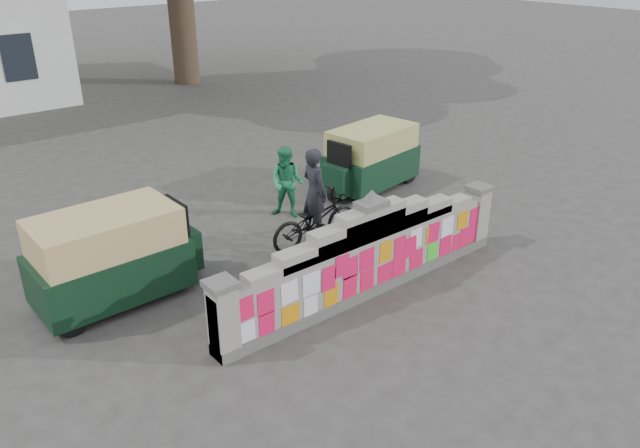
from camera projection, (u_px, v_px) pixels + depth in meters
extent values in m
plane|color=#383533|center=(368.00, 292.00, 11.39)|extent=(100.00, 100.00, 0.00)
cube|color=#4C4C49|center=(368.00, 287.00, 11.35)|extent=(6.40, 0.42, 0.20)
cube|color=gray|center=(369.00, 263.00, 11.14)|extent=(6.40, 0.32, 1.00)
cube|color=gray|center=(370.00, 234.00, 10.90)|extent=(5.20, 0.32, 0.14)
cube|color=gray|center=(370.00, 231.00, 10.87)|extent=(4.00, 0.32, 0.28)
cube|color=gray|center=(371.00, 226.00, 10.84)|extent=(2.60, 0.32, 0.44)
cube|color=gray|center=(371.00, 223.00, 10.81)|extent=(1.40, 0.32, 0.58)
cube|color=#4C4C49|center=(371.00, 204.00, 10.66)|extent=(0.55, 0.36, 0.12)
cone|color=#4C4C49|center=(372.00, 196.00, 10.59)|extent=(0.36, 0.36, 0.22)
cube|color=gray|center=(223.00, 322.00, 9.40)|extent=(0.36, 0.40, 1.24)
cube|color=#4C4C49|center=(220.00, 284.00, 9.12)|extent=(0.44, 0.44, 0.10)
cube|color=gray|center=(476.00, 218.00, 12.86)|extent=(0.36, 0.40, 1.24)
cube|color=#4C4C49|center=(479.00, 188.00, 12.58)|extent=(0.44, 0.44, 0.10)
cylinder|color=#38281E|center=(181.00, 11.00, 26.21)|extent=(1.10, 1.10, 6.00)
imported|color=black|center=(315.00, 220.00, 12.92)|extent=(2.11, 0.82, 1.09)
imported|color=black|center=(315.00, 204.00, 12.76)|extent=(0.47, 0.69, 1.85)
imported|color=#25885C|center=(287.00, 183.00, 14.11)|extent=(0.97, 1.02, 1.66)
cube|color=black|center=(111.00, 271.00, 10.89)|extent=(2.62, 1.45, 0.86)
cube|color=tan|center=(105.00, 232.00, 10.57)|extent=(2.40, 1.39, 0.65)
cube|color=black|center=(180.00, 248.00, 11.68)|extent=(0.55, 0.76, 0.76)
cube|color=black|center=(177.00, 216.00, 11.40)|extent=(0.10, 0.76, 0.65)
cylinder|color=black|center=(187.00, 261.00, 11.88)|extent=(0.54, 0.14, 0.54)
cylinder|color=black|center=(71.00, 321.00, 10.05)|extent=(0.54, 0.14, 0.54)
cylinder|color=black|center=(46.00, 292.00, 10.87)|extent=(0.54, 0.14, 0.54)
cube|color=black|center=(371.00, 166.00, 15.91)|extent=(2.60, 1.66, 0.81)
cube|color=tan|center=(372.00, 139.00, 15.61)|extent=(2.40, 1.58, 0.61)
cube|color=black|center=(339.00, 179.00, 15.06)|extent=(0.61, 0.78, 0.71)
cube|color=black|center=(339.00, 155.00, 14.80)|extent=(0.18, 0.72, 0.61)
cylinder|color=black|center=(336.00, 192.00, 15.12)|extent=(0.52, 0.19, 0.51)
cylinder|color=black|center=(375.00, 164.00, 16.99)|extent=(0.52, 0.19, 0.51)
cylinder|color=black|center=(409.00, 173.00, 16.31)|extent=(0.52, 0.19, 0.51)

